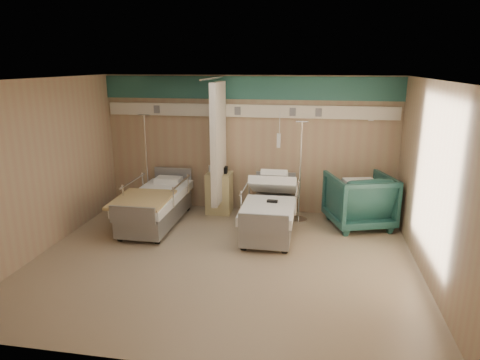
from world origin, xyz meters
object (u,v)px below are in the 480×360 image
object	(u,v)px
visitor_armchair	(359,200)
iv_stand_left	(148,191)
bedside_cabinet	(219,193)
bed_left	(156,209)
bed_right	(270,216)
iv_stand_right	(299,201)

from	to	relation	value
visitor_armchair	iv_stand_left	xyz separation A→B (m)	(-4.31, 0.23, -0.10)
bedside_cabinet	iv_stand_left	bearing A→B (deg)	-177.52
bed_left	iv_stand_left	size ratio (longest dim) A/B	1.07
bedside_cabinet	bed_right	bearing A→B (deg)	-38.05
bed_right	visitor_armchair	world-z (taller)	visitor_armchair
bed_right	iv_stand_right	bearing A→B (deg)	54.60
bed_right	visitor_armchair	size ratio (longest dim) A/B	1.91
iv_stand_left	bed_left	bearing A→B (deg)	-60.07
bed_right	iv_stand_right	size ratio (longest dim) A/B	1.09
bed_left	bedside_cabinet	xyz separation A→B (m)	(1.05, 0.90, 0.11)
bed_right	bedside_cabinet	world-z (taller)	bedside_cabinet
bed_right	bedside_cabinet	xyz separation A→B (m)	(-1.15, 0.90, 0.11)
visitor_armchair	iv_stand_right	xyz separation A→B (m)	(-1.13, 0.10, -0.11)
bed_left	bedside_cabinet	distance (m)	1.39
iv_stand_right	iv_stand_left	world-z (taller)	iv_stand_left
bed_right	iv_stand_left	size ratio (longest dim) A/B	1.07
iv_stand_right	bedside_cabinet	bearing A→B (deg)	173.21
visitor_armchair	bedside_cabinet	bearing A→B (deg)	-24.54
bed_left	bedside_cabinet	bearing A→B (deg)	40.60
bed_right	bedside_cabinet	bearing A→B (deg)	141.95
bed_left	iv_stand_left	xyz separation A→B (m)	(-0.48, 0.83, 0.10)
visitor_armchair	iv_stand_right	world-z (taller)	iv_stand_right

